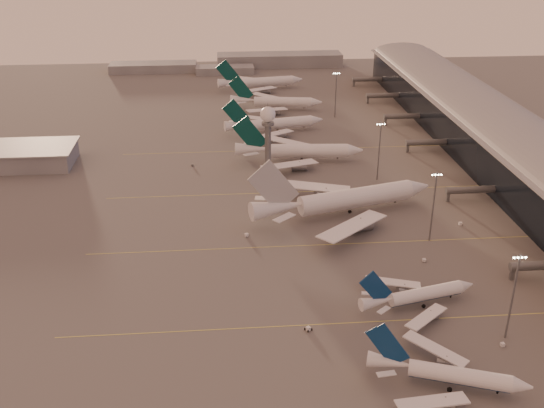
{
  "coord_description": "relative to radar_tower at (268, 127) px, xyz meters",
  "views": [
    {
      "loc": [
        -14.69,
        -131.4,
        101.42
      ],
      "look_at": [
        2.27,
        67.63,
        9.94
      ],
      "focal_mm": 42.0,
      "sensor_mm": 36.0,
      "label": 1
    }
  ],
  "objects": [
    {
      "name": "gsv_truck_d",
      "position": [
        -32.46,
        12.65,
        -19.88
      ],
      "size": [
        2.8,
        5.45,
        2.09
      ],
      "color": "#57595C",
      "rests_on": "ground"
    },
    {
      "name": "terminal",
      "position": [
        102.88,
        -9.91,
        -10.43
      ],
      "size": [
        57.0,
        362.0,
        23.04
      ],
      "color": "black",
      "rests_on": "ground"
    },
    {
      "name": "greentail_d",
      "position": [
        7.05,
        143.24,
        -17.38
      ],
      "size": [
        55.3,
        44.31,
        20.21
      ],
      "color": "white",
      "rests_on": "ground"
    },
    {
      "name": "ground",
      "position": [
        -5.0,
        -120.0,
        -20.95
      ],
      "size": [
        700.0,
        700.0,
        0.0
      ],
      "primitive_type": "plane",
      "color": "#504E4D",
      "rests_on": "ground"
    },
    {
      "name": "narrowbody_mid",
      "position": [
        34.26,
        -103.45,
        -18.04
      ],
      "size": [
        36.19,
        28.54,
        14.38
      ],
      "color": "white",
      "rests_on": "ground"
    },
    {
      "name": "gsv_truck_b",
      "position": [
        44.21,
        -79.25,
        -19.82
      ],
      "size": [
        5.72,
        2.69,
        2.22
      ],
      "color": "silver",
      "rests_on": "ground"
    },
    {
      "name": "gsv_truck_c",
      "position": [
        -11.45,
        -56.8,
        -19.69
      ],
      "size": [
        6.44,
        4.69,
        2.47
      ],
      "color": "silver",
      "rests_on": "ground"
    },
    {
      "name": "gsv_catering_b",
      "position": [
        64.87,
        -54.52,
        -18.81
      ],
      "size": [
        5.27,
        2.6,
        4.28
      ],
      "color": "silver",
      "rests_on": "ground"
    },
    {
      "name": "gsv_tug_far",
      "position": [
        10.94,
        -15.12,
        -20.36
      ],
      "size": [
        4.54,
        4.51,
        1.14
      ],
      "color": "silver",
      "rests_on": "ground"
    },
    {
      "name": "greentail_c",
      "position": [
        12.54,
        97.29,
        -17.56
      ],
      "size": [
        52.62,
        42.21,
        19.19
      ],
      "color": "white",
      "rests_on": "ground"
    },
    {
      "name": "mast_b",
      "position": [
        50.0,
        -65.0,
        -7.21
      ],
      "size": [
        3.6,
        0.56,
        25.0
      ],
      "color": "#5A5D62",
      "rests_on": "ground"
    },
    {
      "name": "mast_d",
      "position": [
        43.0,
        80.0,
        -7.21
      ],
      "size": [
        3.6,
        0.56,
        25.0
      ],
      "color": "#5A5D62",
      "rests_on": "ground"
    },
    {
      "name": "taxiway_markings",
      "position": [
        25.0,
        -64.0,
        -20.94
      ],
      "size": [
        180.0,
        185.25,
        0.02
      ],
      "color": "#D5CD4B",
      "rests_on": "ground"
    },
    {
      "name": "mast_c",
      "position": [
        45.0,
        -10.0,
        -7.21
      ],
      "size": [
        3.6,
        0.56,
        25.0
      ],
      "color": "#5A5D62",
      "rests_on": "ground"
    },
    {
      "name": "greentail_b",
      "position": [
        8.02,
        56.65,
        -17.58
      ],
      "size": [
        51.99,
        41.62,
        19.05
      ],
      "color": "white",
      "rests_on": "ground"
    },
    {
      "name": "mast_a",
      "position": [
        53.0,
        -120.0,
        -7.21
      ],
      "size": [
        3.6,
        0.56,
        25.0
      ],
      "color": "#5A5D62",
      "rests_on": "ground"
    },
    {
      "name": "widebody_white",
      "position": [
        24.82,
        -42.38,
        -16.5
      ],
      "size": [
        71.13,
        56.23,
        25.65
      ],
      "color": "white",
      "rests_on": "ground"
    },
    {
      "name": "gsv_catering_a",
      "position": [
        50.94,
        -123.47,
        -19.01
      ],
      "size": [
        5.0,
        2.8,
        3.89
      ],
      "color": "silver",
      "rests_on": "ground"
    },
    {
      "name": "distant_horizon",
      "position": [
        -2.38,
        205.14,
        -17.06
      ],
      "size": [
        165.0,
        37.5,
        9.0
      ],
      "color": "slate",
      "rests_on": "ground"
    },
    {
      "name": "gsv_tug_mid",
      "position": [
        1.87,
        -112.51,
        -20.41
      ],
      "size": [
        3.81,
        4.23,
        1.04
      ],
      "color": "silver",
      "rests_on": "ground"
    },
    {
      "name": "radar_tower",
      "position": [
        0.0,
        0.0,
        0.0
      ],
      "size": [
        6.4,
        6.4,
        31.1
      ],
      "color": "#5A5D62",
      "rests_on": "ground"
    },
    {
      "name": "narrowbody_near",
      "position": [
        31.16,
        -137.14,
        -17.9
      ],
      "size": [
        36.93,
        28.94,
        15.06
      ],
      "color": "white",
      "rests_on": "ground"
    },
    {
      "name": "greentail_a",
      "position": [
        15.28,
        14.25,
        -17.22
      ],
      "size": [
        58.15,
        46.82,
        21.12
      ],
      "color": "white",
      "rests_on": "ground"
    }
  ]
}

